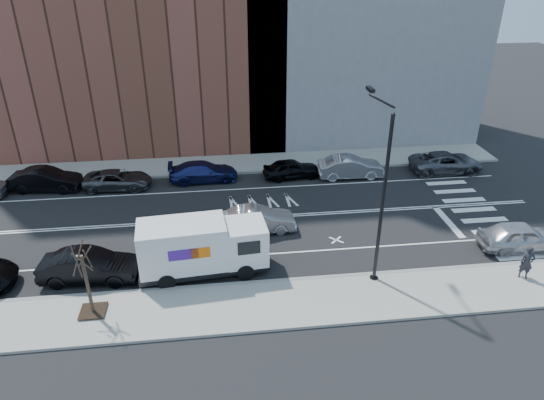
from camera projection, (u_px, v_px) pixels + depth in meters
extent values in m
plane|color=black|center=(233.00, 219.00, 31.12)|extent=(120.00, 120.00, 0.00)
cube|color=gray|center=(242.00, 307.00, 23.32)|extent=(44.00, 3.60, 0.15)
cube|color=gray|center=(227.00, 164.00, 38.84)|extent=(44.00, 3.60, 0.15)
cube|color=gray|center=(239.00, 284.00, 24.91)|extent=(44.00, 0.25, 0.17)
cube|color=gray|center=(228.00, 173.00, 37.25)|extent=(44.00, 0.25, 0.17)
cube|color=brown|center=(119.00, 11.00, 38.95)|extent=(26.00, 10.00, 22.00)
cylinder|color=black|center=(383.00, 204.00, 23.28)|extent=(0.18, 0.18, 9.00)
cylinder|color=black|center=(374.00, 279.00, 25.30)|extent=(0.44, 0.44, 0.20)
sphere|color=black|center=(393.00, 115.00, 21.23)|extent=(0.20, 0.20, 0.20)
cylinder|color=black|center=(381.00, 101.00, 22.66)|extent=(0.11, 3.49, 0.48)
cube|color=black|center=(370.00, 89.00, 24.11)|extent=(0.25, 0.80, 0.18)
cube|color=#FFF2CC|center=(370.00, 91.00, 24.16)|extent=(0.18, 0.55, 0.03)
cube|color=black|center=(93.00, 311.00, 22.85)|extent=(1.20, 1.20, 0.04)
cylinder|color=#382B1E|center=(87.00, 285.00, 22.16)|extent=(0.16, 0.16, 3.20)
cylinder|color=#382B1E|center=(88.00, 259.00, 21.54)|extent=(0.06, 0.80, 1.44)
cylinder|color=#382B1E|center=(85.00, 256.00, 21.73)|extent=(0.81, 0.31, 1.19)
cylinder|color=#382B1E|center=(78.00, 258.00, 21.62)|extent=(0.58, 0.76, 1.50)
cylinder|color=#382B1E|center=(76.00, 262.00, 21.36)|extent=(0.47, 0.61, 1.37)
cylinder|color=#382B1E|center=(83.00, 262.00, 21.31)|extent=(0.72, 0.29, 1.13)
cube|color=black|center=(203.00, 265.00, 25.76)|extent=(6.73, 2.77, 0.32)
cube|color=silver|center=(246.00, 241.00, 25.65)|extent=(2.30, 2.45, 2.12)
cube|color=black|center=(266.00, 234.00, 25.70)|extent=(0.23, 1.96, 1.01)
cube|color=black|center=(249.00, 248.00, 24.50)|extent=(1.16, 0.14, 0.74)
cube|color=black|center=(242.00, 225.00, 26.51)|extent=(1.16, 0.14, 0.74)
cube|color=black|center=(265.00, 256.00, 26.32)|extent=(0.34, 2.12, 0.37)
cube|color=silver|center=(183.00, 245.00, 24.96)|extent=(4.63, 2.69, 2.44)
cube|color=#47198C|center=(183.00, 255.00, 23.85)|extent=(1.48, 0.15, 0.58)
cube|color=orange|center=(201.00, 253.00, 24.01)|extent=(0.95, 0.10, 0.58)
cube|color=#47198C|center=(181.00, 231.00, 25.92)|extent=(1.48, 0.15, 0.58)
cube|color=orange|center=(197.00, 229.00, 26.07)|extent=(0.95, 0.10, 0.58)
cylinder|color=black|center=(245.00, 272.00, 25.24)|extent=(0.91, 0.37, 0.89)
cylinder|color=black|center=(239.00, 250.00, 27.08)|extent=(0.91, 0.37, 0.89)
cylinder|color=black|center=(167.00, 282.00, 24.51)|extent=(0.91, 0.37, 0.89)
cylinder|color=black|center=(166.00, 258.00, 26.35)|extent=(0.91, 0.37, 0.89)
imported|color=black|center=(46.00, 180.00, 34.51)|extent=(5.08, 2.27, 1.62)
imported|color=#44464A|center=(117.00, 180.00, 34.85)|extent=(4.91, 2.48, 1.33)
imported|color=navy|center=(203.00, 172.00, 35.95)|extent=(5.14, 2.29, 1.47)
imported|color=black|center=(291.00, 169.00, 36.44)|extent=(4.39, 2.12, 1.45)
imported|color=#B3B3B8|center=(350.00, 167.00, 36.49)|extent=(4.98, 1.81, 1.63)
imported|color=#52545A|center=(446.00, 162.00, 37.45)|extent=(5.55, 2.63, 1.53)
imported|color=#A1A1A6|center=(257.00, 220.00, 29.45)|extent=(4.70, 1.74, 1.54)
imported|color=black|center=(89.00, 267.00, 25.02)|extent=(5.13, 2.13, 1.65)
imported|color=#BCBCC1|center=(521.00, 236.00, 27.65)|extent=(4.89, 2.16, 1.64)
imported|color=#242329|center=(527.00, 262.00, 24.92)|extent=(0.78, 0.62, 1.85)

